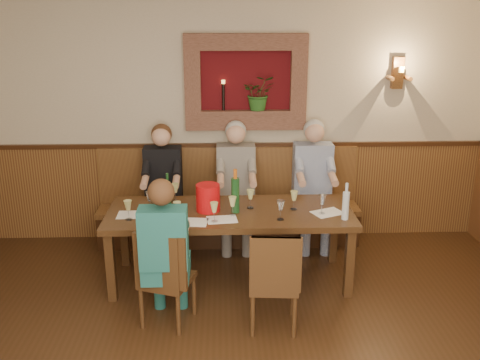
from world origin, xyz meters
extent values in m
cube|color=#C2B292|center=(0.00, 3.00, 1.40)|extent=(6.00, 0.04, 2.80)
cube|color=#522C17|center=(0.00, 2.98, 0.55)|extent=(6.00, 0.04, 1.10)
cube|color=#381E0F|center=(0.00, 2.98, 1.12)|extent=(6.02, 0.06, 0.05)
cube|color=#4F0B0F|center=(0.20, 2.98, 1.85)|extent=(1.00, 0.02, 0.70)
cube|color=brown|center=(0.20, 2.94, 2.29)|extent=(1.36, 0.12, 0.18)
cube|color=brown|center=(0.20, 2.94, 1.41)|extent=(1.36, 0.12, 0.18)
cube|color=brown|center=(-0.39, 2.94, 1.85)|extent=(0.18, 0.12, 0.70)
cube|color=brown|center=(0.79, 2.94, 1.85)|extent=(0.18, 0.12, 0.70)
cube|color=brown|center=(0.20, 2.94, 1.52)|extent=(1.00, 0.14, 0.04)
imported|color=#265A1F|center=(0.35, 2.94, 1.74)|extent=(0.35, 0.30, 0.39)
cylinder|color=black|center=(-0.05, 2.94, 1.69)|extent=(0.03, 0.03, 0.30)
cylinder|color=#FFBF59|center=(-0.05, 2.94, 1.86)|extent=(0.04, 0.04, 0.04)
cube|color=#522C17|center=(1.90, 2.95, 1.95)|extent=(0.12, 0.08, 0.35)
cylinder|color=#522C17|center=(1.80, 2.88, 1.90)|extent=(0.05, 0.18, 0.05)
cylinder|color=#522C17|center=(2.00, 2.88, 1.90)|extent=(0.05, 0.18, 0.05)
cylinder|color=#FFBF59|center=(1.90, 2.82, 2.00)|extent=(0.06, 0.06, 0.06)
cube|color=#372310|center=(0.00, 1.85, 0.72)|extent=(2.40, 0.90, 0.06)
cube|color=#372310|center=(-1.12, 1.48, 0.34)|extent=(0.08, 0.08, 0.69)
cube|color=#372310|center=(1.12, 1.48, 0.34)|extent=(0.08, 0.08, 0.69)
cube|color=#372310|center=(-1.12, 2.22, 0.34)|extent=(0.08, 0.08, 0.69)
cube|color=#372310|center=(1.12, 2.22, 0.34)|extent=(0.08, 0.08, 0.69)
cube|color=#381E0F|center=(0.00, 2.76, 0.20)|extent=(3.00, 0.40, 0.40)
cube|color=#522C17|center=(0.00, 2.76, 0.42)|extent=(3.00, 0.45, 0.06)
cube|color=#522C17|center=(0.00, 2.95, 0.78)|extent=(3.00, 0.06, 0.66)
cube|color=#372310|center=(-0.56, 1.11, 0.19)|extent=(0.49, 0.49, 0.38)
cube|color=#372310|center=(-0.56, 1.11, 0.40)|extent=(0.51, 0.51, 0.05)
cube|color=#372310|center=(-0.62, 0.94, 0.67)|extent=(0.39, 0.17, 0.48)
cube|color=#372310|center=(0.36, 1.01, 0.19)|extent=(0.42, 0.42, 0.39)
cube|color=#372310|center=(0.36, 1.01, 0.41)|extent=(0.44, 0.44, 0.05)
cube|color=#372310|center=(0.34, 0.83, 0.68)|extent=(0.41, 0.07, 0.48)
cube|color=black|center=(-0.74, 2.61, 0.23)|extent=(0.42, 0.44, 0.45)
cube|color=black|center=(-0.74, 2.78, 0.88)|extent=(0.42, 0.22, 0.55)
sphere|color=#D8A384|center=(-0.74, 2.74, 1.29)|extent=(0.21, 0.21, 0.21)
sphere|color=#4C2D19|center=(-0.74, 2.79, 1.31)|extent=(0.23, 0.23, 0.23)
cube|color=#5F5A57|center=(0.08, 2.61, 0.23)|extent=(0.43, 0.45, 0.45)
cube|color=#5F5A57|center=(0.08, 2.78, 0.90)|extent=(0.43, 0.23, 0.57)
sphere|color=#D8A384|center=(0.08, 2.74, 1.31)|extent=(0.22, 0.22, 0.22)
sphere|color=#B2B2B2|center=(0.08, 2.79, 1.33)|extent=(0.24, 0.24, 0.24)
cube|color=navy|center=(0.96, 2.60, 0.23)|extent=(0.44, 0.46, 0.45)
cube|color=navy|center=(0.96, 2.78, 0.90)|extent=(0.44, 0.23, 0.57)
sphere|color=#D8A384|center=(0.96, 2.74, 1.32)|extent=(0.22, 0.22, 0.22)
sphere|color=#B2B2B2|center=(0.96, 2.79, 1.34)|extent=(0.24, 0.24, 0.24)
cube|color=#194A59|center=(-0.56, 1.14, 0.23)|extent=(0.39, 0.41, 0.45)
cube|color=#194A59|center=(-0.56, 0.98, 0.86)|extent=(0.39, 0.21, 0.52)
sphere|color=#D8A384|center=(-0.56, 1.02, 1.24)|extent=(0.20, 0.20, 0.20)
sphere|color=#4C2D19|center=(-0.56, 0.97, 1.26)|extent=(0.22, 0.22, 0.22)
cylinder|color=red|center=(-0.21, 1.87, 0.88)|extent=(0.31, 0.31, 0.27)
cylinder|color=#19471E|center=(0.05, 1.81, 0.92)|extent=(0.10, 0.10, 0.35)
cylinder|color=#CD6016|center=(0.05, 1.81, 1.14)|extent=(0.04, 0.04, 0.09)
cylinder|color=#19471E|center=(-0.61, 1.98, 0.88)|extent=(0.08, 0.08, 0.26)
cylinder|color=#19471E|center=(-0.61, 1.98, 1.06)|extent=(0.03, 0.03, 0.09)
cylinder|color=silver|center=(1.08, 1.60, 0.88)|extent=(0.07, 0.07, 0.27)
cylinder|color=silver|center=(1.08, 1.60, 1.06)|extent=(0.03, 0.03, 0.09)
cube|color=white|center=(-0.93, 1.78, 0.75)|extent=(0.30, 0.22, 0.00)
cube|color=white|center=(-0.08, 1.62, 0.75)|extent=(0.30, 0.23, 0.00)
cube|color=white|center=(0.95, 1.76, 0.75)|extent=(0.35, 0.31, 0.00)
cube|color=white|center=(-0.36, 1.57, 0.75)|extent=(0.32, 0.24, 0.00)
camera|label=1|loc=(-0.07, -3.03, 2.66)|focal=40.00mm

